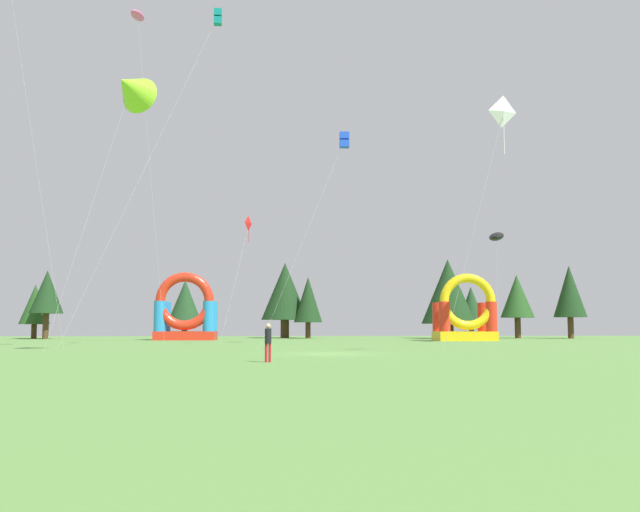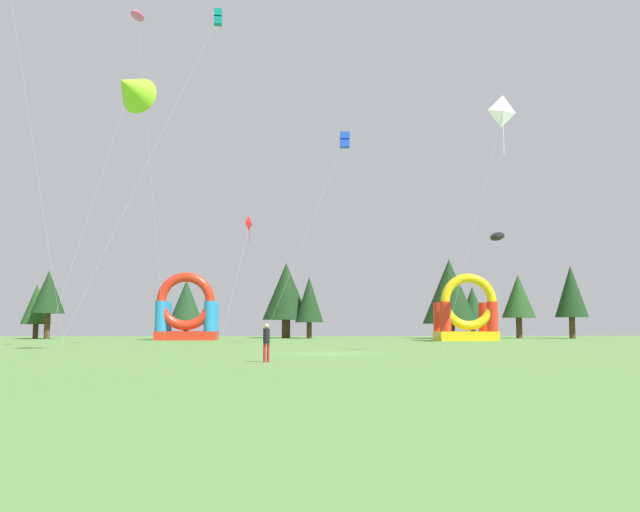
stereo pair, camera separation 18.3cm
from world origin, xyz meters
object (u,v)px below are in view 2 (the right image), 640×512
inflatable_blue_arch (187,316)px  inflatable_orange_dome (467,317)px  kite_lime_delta (130,88)px  person_near_camera (266,339)px  kite_red_diamond (250,225)px  kite_teal_box (217,19)px  kite_white_diamond (504,114)px  kite_blue_box (345,140)px  kite_black_parafoil (497,236)px  kite_pink_parafoil (138,17)px

inflatable_blue_arch → inflatable_orange_dome: inflatable_blue_arch is taller
kite_lime_delta → person_near_camera: (7.89, -9.68, -13.74)m
kite_red_diamond → person_near_camera: size_ratio=6.20×
kite_teal_box → person_near_camera: kite_teal_box is taller
kite_white_diamond → inflatable_orange_dome: (5.74, 30.21, -10.61)m
kite_lime_delta → kite_blue_box: bearing=48.8°
kite_red_diamond → kite_black_parafoil: bearing=16.1°
kite_pink_parafoil → kite_blue_box: (14.32, 9.28, -5.53)m
kite_red_diamond → inflatable_blue_arch: kite_red_diamond is taller
kite_black_parafoil → kite_red_diamond: (-21.45, -6.20, -0.02)m
kite_pink_parafoil → person_near_camera: kite_pink_parafoil is taller
kite_pink_parafoil → kite_red_diamond: (6.95, 9.83, -12.20)m
kite_teal_box → inflatable_orange_dome: bearing=40.2°
kite_lime_delta → kite_white_diamond: size_ratio=1.17×
kite_teal_box → inflatable_blue_arch: 31.73m
kite_blue_box → kite_red_diamond: bearing=175.7°
kite_black_parafoil → inflatable_orange_dome: size_ratio=1.57×
kite_black_parafoil → kite_blue_box: 16.98m
inflatable_blue_arch → kite_white_diamond: bearing=-58.5°
kite_teal_box → inflatable_blue_arch: size_ratio=3.49×
kite_pink_parafoil → person_near_camera: bearing=-60.6°
kite_black_parafoil → kite_red_diamond: bearing=-163.9°
kite_black_parafoil → person_near_camera: size_ratio=6.37×
kite_blue_box → kite_pink_parafoil: bearing=-147.0°
kite_blue_box → kite_red_diamond: (-7.37, 0.55, -6.67)m
person_near_camera → inflatable_blue_arch: bearing=-92.8°
kite_pink_parafoil → inflatable_blue_arch: (-0.08, 26.99, -19.03)m
person_near_camera → inflatable_blue_arch: (-8.92, 42.65, 1.50)m
kite_black_parafoil → kite_blue_box: (-14.09, -6.75, 6.65)m
kite_blue_box → inflatable_blue_arch: bearing=129.1°
kite_white_diamond → kite_black_parafoil: kite_white_diamond is taller
kite_white_diamond → kite_blue_box: kite_blue_box is taller
inflatable_orange_dome → kite_blue_box: bearing=-135.0°
kite_black_parafoil → inflatable_blue_arch: bearing=159.0°
kite_red_diamond → kite_blue_box: bearing=-4.3°
kite_pink_parafoil → inflatable_orange_dome: bearing=39.1°
kite_lime_delta → person_near_camera: bearing=-50.8°
kite_teal_box → inflatable_orange_dome: 35.75m
kite_lime_delta → inflatable_blue_arch: (-1.03, 32.97, -12.24)m
kite_pink_parafoil → inflatable_blue_arch: bearing=90.2°
kite_white_diamond → kite_red_diamond: (-14.45, 17.95, -3.63)m
kite_black_parafoil → person_near_camera: (-19.57, -31.69, -8.34)m
person_near_camera → kite_red_diamond: bearing=-100.4°
kite_red_diamond → inflatable_orange_dome: kite_red_diamond is taller
kite_red_diamond → kite_white_diamond: bearing=-51.2°
kite_lime_delta → kite_white_diamond: kite_lime_delta is taller
kite_lime_delta → inflatable_orange_dome: kite_lime_delta is taller
person_near_camera → inflatable_orange_dome: size_ratio=0.25×
kite_blue_box → inflatable_orange_dome: 22.68m
kite_pink_parafoil → kite_blue_box: size_ratio=1.32×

